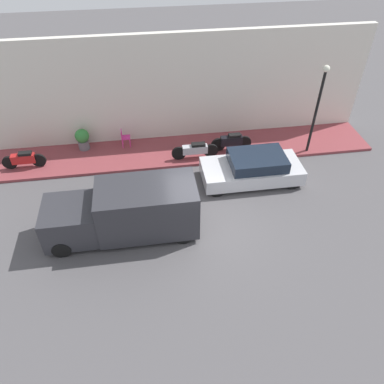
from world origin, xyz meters
The scene contains 11 objects.
ground_plane centered at (0.00, 0.00, 0.00)m, with size 60.00×60.00×0.00m, color #514F51.
sidewalk centered at (4.97, 0.00, 0.06)m, with size 2.46×17.50×0.13m.
building_facade centered at (6.35, 0.00, 2.52)m, with size 0.30×17.50×5.04m.
parked_car centered at (2.43, -2.52, 0.61)m, with size 1.84×4.15×1.25m.
delivery_van centered at (0.15, 2.79, 1.01)m, with size 1.88×5.32×2.01m.
motorcycle_black centered at (4.62, -2.12, 0.58)m, with size 0.30×1.89×0.83m.
motorcycle_red centered at (4.60, 7.13, 0.55)m, with size 0.30×1.85×0.78m.
scooter_silver centered at (4.22, -0.36, 0.56)m, with size 0.30×2.11×0.76m.
streetlamp centered at (4.04, -5.63, 2.66)m, with size 0.29×0.29×4.08m.
potted_plant centered at (5.72, 4.69, 0.68)m, with size 0.64×0.64×1.01m.
cafe_chair centered at (5.68, 2.78, 0.62)m, with size 0.40×0.40×0.84m.
Camera 1 is at (-9.59, 1.83, 10.07)m, focal length 35.00 mm.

